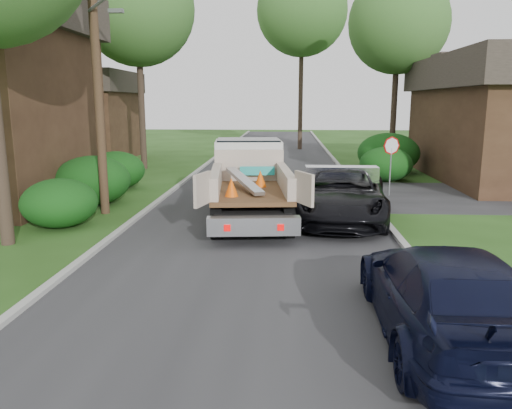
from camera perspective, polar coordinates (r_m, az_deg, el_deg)
The scene contains 18 objects.
ground at distance 12.52m, azimuth -0.67°, elevation -6.33°, with size 120.00×120.00×0.00m, color #214313.
road at distance 22.23m, azimuth 1.17°, elevation 1.64°, with size 8.00×90.00×0.02m, color #28282B.
curb_left at distance 22.75m, azimuth -9.20°, elevation 1.86°, with size 0.20×90.00×0.12m, color #9E9E99.
curb_right at distance 22.44m, azimuth 11.70°, elevation 1.63°, with size 0.20×90.00×0.12m, color #9E9E99.
stop_sign at distance 21.42m, azimuth 15.19°, elevation 5.65°, with size 0.71×0.32×2.48m.
utility_pole at distance 18.06m, azimuth -17.77°, elevation 15.27°, with size 2.42×1.25×10.00m.
house_left_far at distance 36.80m, azimuth -19.82°, elevation 9.69°, with size 7.56×7.56×6.00m.
hedge_left_a at distance 16.76m, azimuth -21.55°, elevation 0.16°, with size 2.34×2.34×1.53m, color #0D3C0E.
hedge_left_b at distance 20.01m, azimuth -18.20°, elevation 2.64°, with size 2.86×2.86×1.87m, color #0D3C0E.
hedge_left_c at distance 23.37m, azimuth -15.75°, elevation 3.79°, with size 2.60×2.60×1.70m, color #0D3C0E.
hedge_right_a at distance 25.54m, azimuth 14.62°, elevation 4.48°, with size 2.60×2.60×1.70m, color #0D3C0E.
hedge_right_b at distance 28.57m, azimuth 14.89°, elevation 5.71°, with size 3.38×3.38×2.21m, color #0D3C0E.
tree_left_far at distance 30.50m, azimuth -13.42°, elevation 20.99°, with size 6.40×6.40×12.20m.
tree_right_far at distance 32.89m, azimuth 15.97°, elevation 19.27°, with size 6.00×6.00×11.50m.
tree_center_far at distance 42.49m, azimuth 5.29°, elevation 21.22°, with size 7.20×7.20×14.60m.
flatbed_truck at distance 17.32m, azimuth -0.78°, elevation 3.39°, with size 3.43×6.93×2.53m.
black_pickup at distance 16.75m, azimuth 9.81°, elevation 1.12°, with size 2.83×6.14×1.71m, color black.
navy_suv at distance 8.80m, azimuth 20.87°, elevation -9.53°, with size 2.23×5.48×1.59m, color black.
Camera 1 is at (0.86, -11.88, 3.86)m, focal length 35.00 mm.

